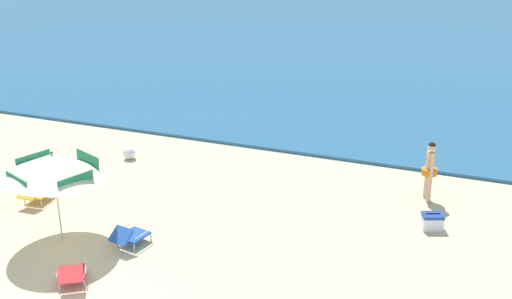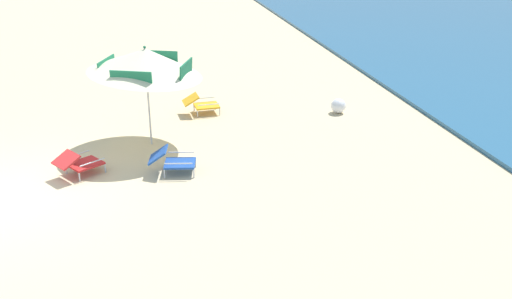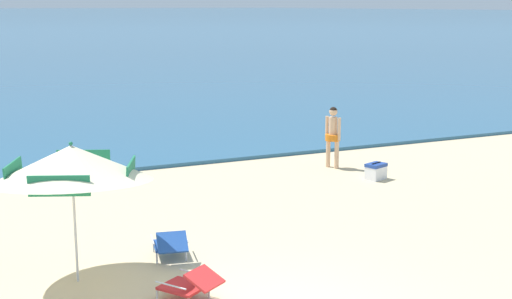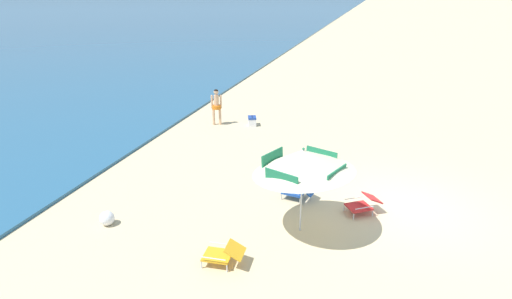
{
  "view_description": "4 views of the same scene",
  "coord_description": "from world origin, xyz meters",
  "views": [
    {
      "loc": [
        6.83,
        -8.24,
        7.61
      ],
      "look_at": [
        1.24,
        6.65,
        1.2
      ],
      "focal_mm": 46.07,
      "sensor_mm": 36.0,
      "label": 1
    },
    {
      "loc": [
        10.25,
        2.19,
        4.94
      ],
      "look_at": [
        0.2,
        4.5,
        0.61
      ],
      "focal_mm": 41.22,
      "sensor_mm": 36.0,
      "label": 2
    },
    {
      "loc": [
        -3.93,
        -7.96,
        4.21
      ],
      "look_at": [
        2.32,
        5.44,
        1.19
      ],
      "focal_mm": 49.95,
      "sensor_mm": 36.0,
      "label": 3
    },
    {
      "loc": [
        -10.74,
        1.35,
        5.54
      ],
      "look_at": [
        1.31,
        4.71,
        0.7
      ],
      "focal_mm": 28.54,
      "sensor_mm": 36.0,
      "label": 4
    }
  ],
  "objects": [
    {
      "name": "ground_plane",
      "position": [
        0.0,
        0.0,
        0.0
      ],
      "size": [
        800.0,
        800.0,
        0.0
      ],
      "primitive_type": "plane",
      "color": "#D1BA8E"
    },
    {
      "name": "lounge_chair_facing_sea",
      "position": [
        -0.72,
        1.16,
        0.27
      ],
      "size": [
        0.92,
        1.02,
        0.52
      ],
      "color": "red",
      "rests_on": "ground"
    },
    {
      "name": "cooler_box",
      "position": [
        5.9,
        6.17,
        0.2
      ],
      "size": [
        0.58,
        0.5,
        0.43
      ],
      "color": "white",
      "rests_on": "ground"
    },
    {
      "name": "beach_umbrella_striped_main",
      "position": [
        -2.04,
        2.64,
        1.87
      ],
      "size": [
        3.02,
        3.05,
        2.27
      ],
      "color": "silver",
      "rests_on": "ground"
    },
    {
      "name": "person_standing_near_shore",
      "position": [
        5.59,
        7.71,
        0.93
      ],
      "size": [
        0.4,
        0.45,
        1.61
      ],
      "color": "#D8A87F",
      "rests_on": "ground"
    },
    {
      "name": "lounge_chair_under_umbrella",
      "position": [
        -3.83,
        4.0,
        0.27
      ],
      "size": [
        0.61,
        0.92,
        0.52
      ],
      "color": "gold",
      "rests_on": "ground"
    },
    {
      "name": "lounge_chair_beside_umbrella",
      "position": [
        -0.43,
        2.96,
        0.27
      ],
      "size": [
        0.7,
        0.98,
        0.53
      ],
      "color": "#1E4799",
      "rests_on": "ground"
    },
    {
      "name": "beach_ball",
      "position": [
        -3.1,
        7.41,
        0.19
      ],
      "size": [
        0.38,
        0.38,
        0.38
      ],
      "primitive_type": "sphere",
      "color": "white",
      "rests_on": "ground"
    }
  ]
}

